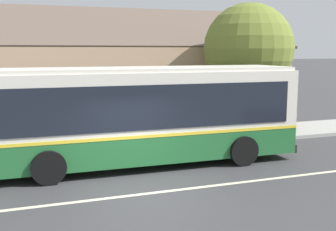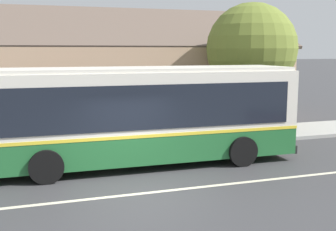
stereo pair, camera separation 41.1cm
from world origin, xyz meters
name	(u,v)px [view 1 (the left image)]	position (x,y,z in m)	size (l,w,h in m)	color
ground_plane	(145,194)	(0.00, 0.00, 0.00)	(300.00, 300.00, 0.00)	#38383A
sidewalk_far	(102,145)	(0.00, 6.00, 0.07)	(60.00, 3.00, 0.15)	#9E9E99
lane_divider_stripe	(145,194)	(0.00, 0.00, 0.00)	(60.00, 0.16, 0.01)	beige
community_building	(69,81)	(-0.32, 13.42, 2.11)	(22.66, 9.87, 7.20)	tan
transit_bus	(137,113)	(0.63, 2.90, 1.74)	(10.80, 2.89, 3.25)	#236633
bench_down_street	(26,139)	(-2.86, 5.59, 0.57)	(1.76, 0.51, 0.94)	#4C4C4C
street_tree_primary	(249,49)	(6.97, 6.67, 3.87)	(4.12, 4.12, 5.94)	#4C3828
bus_stop_sign	(278,101)	(7.51, 4.99, 1.64)	(0.36, 0.07, 2.40)	gray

